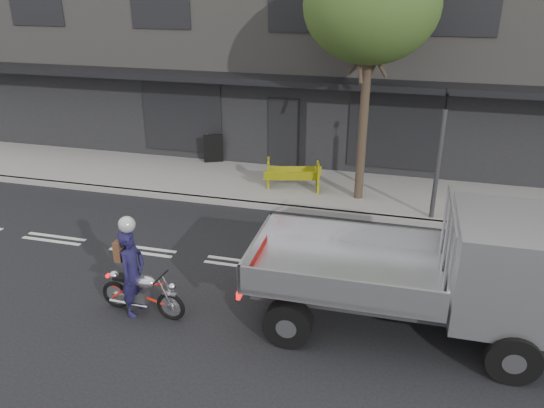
% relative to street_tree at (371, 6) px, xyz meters
% --- Properties ---
extents(ground, '(80.00, 80.00, 0.00)m').
position_rel_street_tree_xyz_m(ground, '(-2.20, -4.20, -5.28)').
color(ground, black).
rests_on(ground, ground).
extents(sidewalk, '(32.00, 3.20, 0.15)m').
position_rel_street_tree_xyz_m(sidewalk, '(-2.20, 0.50, -5.20)').
color(sidewalk, gray).
rests_on(sidewalk, ground).
extents(kerb, '(32.00, 0.20, 0.15)m').
position_rel_street_tree_xyz_m(kerb, '(-2.20, -1.10, -5.20)').
color(kerb, gray).
rests_on(kerb, ground).
extents(building_main, '(26.00, 10.00, 8.00)m').
position_rel_street_tree_xyz_m(building_main, '(-2.20, 7.10, -1.28)').
color(building_main, slate).
rests_on(building_main, ground).
extents(street_tree, '(3.40, 3.40, 6.74)m').
position_rel_street_tree_xyz_m(street_tree, '(0.00, 0.00, 0.00)').
color(street_tree, '#382B21').
rests_on(street_tree, ground).
extents(traffic_light_pole, '(0.12, 0.12, 3.50)m').
position_rel_street_tree_xyz_m(traffic_light_pole, '(2.00, -0.85, -3.63)').
color(traffic_light_pole, '#2D2D30').
rests_on(traffic_light_pole, ground).
extents(motorcycle, '(1.79, 0.52, 0.92)m').
position_rel_street_tree_xyz_m(motorcycle, '(-3.40, -6.47, -4.81)').
color(motorcycle, black).
rests_on(motorcycle, ground).
extents(rider, '(0.46, 0.66, 1.73)m').
position_rel_street_tree_xyz_m(rider, '(-3.55, -6.47, -4.41)').
color(rider, '#19163C').
rests_on(rider, ground).
extents(flatbed_ute, '(5.41, 2.28, 2.50)m').
position_rel_street_tree_xyz_m(flatbed_ute, '(2.56, -5.70, -3.85)').
color(flatbed_ute, black).
rests_on(flatbed_ute, ground).
extents(construction_barrier, '(1.70, 1.01, 0.89)m').
position_rel_street_tree_xyz_m(construction_barrier, '(-1.96, -0.04, -4.68)').
color(construction_barrier, '#FFFB0D').
rests_on(construction_barrier, sidewalk).
extents(sandwich_board, '(0.76, 0.65, 1.01)m').
position_rel_street_tree_xyz_m(sandwich_board, '(-5.02, 1.80, -4.62)').
color(sandwich_board, black).
rests_on(sandwich_board, sidewalk).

